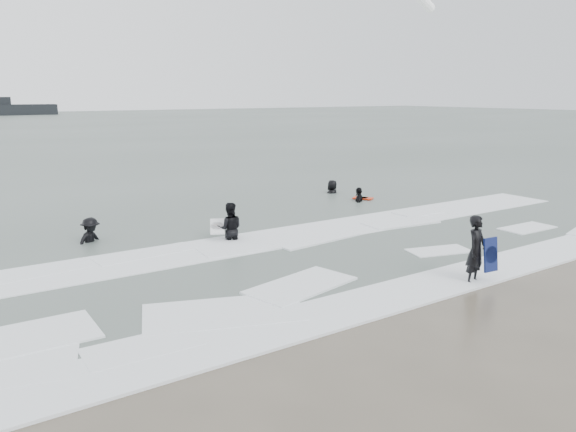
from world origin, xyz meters
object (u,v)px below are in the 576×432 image
surfer_right_near (359,202)px  surfer_right_far (332,194)px  surfer_centre (474,283)px  surfer_wading (230,241)px  surfer_breaker (91,244)px

surfer_right_near → surfer_right_far: bearing=-141.1°
surfer_centre → surfer_right_near: surfer_centre is taller
surfer_wading → surfer_breaker: bearing=-4.1°
surfer_centre → surfer_right_near: (5.07, 10.92, 0.00)m
surfer_breaker → surfer_right_near: (12.96, 0.68, 0.00)m
surfer_right_far → surfer_centre: bearing=40.5°
surfer_wading → surfer_right_far: size_ratio=1.04×
surfer_centre → surfer_breaker: 12.93m
surfer_centre → surfer_right_far: (5.41, 13.48, 0.00)m
surfer_right_near → surfer_right_far: (0.35, 2.56, 0.00)m
surfer_centre → surfer_breaker: (-7.89, 10.24, 0.00)m
surfer_wading → surfer_breaker: surfer_wading is taller
surfer_breaker → surfer_right_far: bearing=-16.0°
surfer_centre → surfer_wading: size_ratio=1.00×
surfer_breaker → surfer_right_far: size_ratio=0.95×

